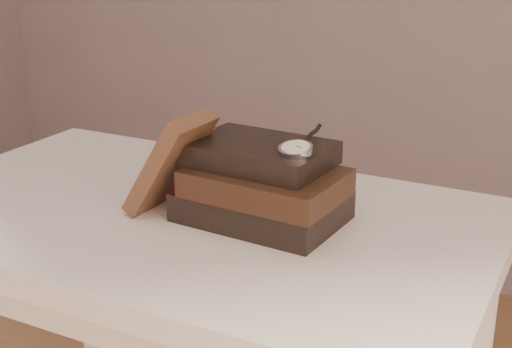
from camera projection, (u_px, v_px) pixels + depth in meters
The scene contains 5 objects.
table at pixel (188, 260), 1.20m from camera, with size 1.00×0.60×0.75m.
book_stack at pixel (262, 185), 1.11m from camera, with size 0.26×0.19×0.12m.
journal at pixel (171, 163), 1.13m from camera, with size 0.03×0.11×0.18m, color #3E2518.
pocket_watch at pixel (297, 148), 1.05m from camera, with size 0.06×0.15×0.02m.
eyeglasses at pixel (243, 155), 1.22m from camera, with size 0.11×0.13×0.05m.
Camera 1 is at (0.60, -0.56, 1.19)m, focal length 49.81 mm.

